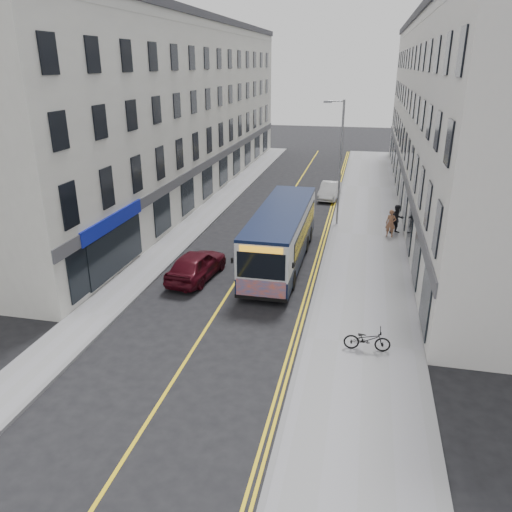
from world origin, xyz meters
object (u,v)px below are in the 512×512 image
at_px(streetlamp, 339,159).
at_px(car_maroon, 196,265).
at_px(city_bus, 281,234).
at_px(bicycle, 367,339).
at_px(pedestrian_far, 397,219).
at_px(pedestrian_near, 391,223).
at_px(car_white, 330,191).

height_order(streetlamp, car_maroon, streetlamp).
bearing_deg(city_bus, bicycle, -60.29).
xyz_separation_m(bicycle, pedestrian_far, (1.63, 14.36, 0.45)).
bearing_deg(streetlamp, bicycle, -81.99).
bearing_deg(car_maroon, pedestrian_near, -131.98).
xyz_separation_m(pedestrian_near, car_white, (-4.39, 8.97, -0.32)).
xyz_separation_m(city_bus, car_white, (1.44, 14.47, -1.02)).
height_order(city_bus, car_maroon, city_bus).
height_order(pedestrian_far, car_white, pedestrian_far).
bearing_deg(pedestrian_far, bicycle, -126.44).
bearing_deg(bicycle, pedestrian_far, -8.62).
height_order(streetlamp, bicycle, streetlamp).
bearing_deg(car_white, pedestrian_near, -59.77).
xyz_separation_m(city_bus, bicycle, (4.61, -8.07, -1.09)).
relative_size(pedestrian_near, car_white, 0.43).
bearing_deg(city_bus, streetlamp, 72.37).
height_order(pedestrian_near, car_maroon, pedestrian_near).
xyz_separation_m(city_bus, pedestrian_near, (5.83, 5.51, -0.70)).
height_order(streetlamp, city_bus, streetlamp).
height_order(pedestrian_near, pedestrian_far, pedestrian_far).
relative_size(streetlamp, city_bus, 0.77).
height_order(bicycle, pedestrian_near, pedestrian_near).
height_order(city_bus, pedestrian_near, city_bus).
height_order(streetlamp, pedestrian_far, streetlamp).
bearing_deg(streetlamp, pedestrian_near, -31.09).
height_order(streetlamp, car_white, streetlamp).
height_order(city_bus, bicycle, city_bus).
relative_size(city_bus, bicycle, 6.12).
bearing_deg(city_bus, car_white, 84.33).
relative_size(bicycle, car_white, 0.44).
bearing_deg(pedestrian_far, streetlamp, 131.54).
bearing_deg(bicycle, car_white, 5.86).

